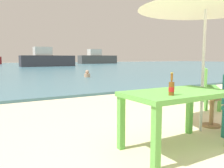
% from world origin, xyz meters
% --- Properties ---
extents(sea_water, '(120.00, 50.00, 0.08)m').
position_xyz_m(sea_water, '(0.00, 30.00, 0.04)').
color(sea_water, teal).
rests_on(sea_water, ground_plane).
extents(picnic_table_green, '(1.40, 0.80, 0.76)m').
position_xyz_m(picnic_table_green, '(-0.84, 0.61, 0.65)').
color(picnic_table_green, '#60B24C').
rests_on(picnic_table_green, ground_plane).
extents(beer_bottle_amber, '(0.07, 0.07, 0.26)m').
position_xyz_m(beer_bottle_amber, '(-1.13, 0.42, 0.85)').
color(beer_bottle_amber, brown).
rests_on(beer_bottle_amber, picnic_table_green).
extents(side_table_wood, '(0.44, 0.44, 0.54)m').
position_xyz_m(side_table_wood, '(0.43, 1.01, 0.35)').
color(side_table_wood, '#9E7A51').
rests_on(side_table_wood, ground_plane).
extents(bench_green_left, '(1.13, 1.07, 0.95)m').
position_xyz_m(bench_green_left, '(1.83, 2.17, 0.54)').
color(bench_green_left, '#60B24C').
rests_on(bench_green_left, ground_plane).
extents(swimmer_person, '(0.34, 0.34, 0.41)m').
position_xyz_m(swimmer_person, '(2.45, 10.75, 0.24)').
color(swimmer_person, tan).
rests_on(swimmer_person, sea_water).
extents(boat_tanker, '(7.65, 2.09, 2.78)m').
position_xyz_m(boat_tanker, '(17.63, 39.61, 1.08)').
color(boat_tanker, '#4C4C4C').
rests_on(boat_tanker, sea_water).
extents(boat_sailboat, '(6.91, 1.88, 2.51)m').
position_xyz_m(boat_sailboat, '(5.00, 29.15, 0.98)').
color(boat_sailboat, '#38383F').
rests_on(boat_sailboat, sea_water).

